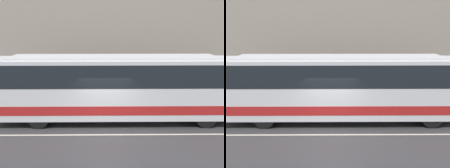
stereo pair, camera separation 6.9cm
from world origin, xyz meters
TOP-DOWN VIEW (x-y plane):
  - ground_plane at (0.00, 0.00)m, footprint 60.00×60.00m
  - sidewalk at (0.00, 5.56)m, footprint 60.00×3.11m
  - building_facade at (0.00, 7.25)m, footprint 60.00×0.35m
  - lane_stripe at (0.00, 0.00)m, footprint 54.00×0.14m
  - transit_bus at (0.44, 2.08)m, footprint 12.16×2.59m

SIDE VIEW (x-z plane):
  - ground_plane at x=0.00m, z-range 0.00..0.00m
  - lane_stripe at x=0.00m, z-range 0.00..0.01m
  - sidewalk at x=0.00m, z-range 0.00..0.15m
  - transit_bus at x=0.44m, z-range 0.22..3.61m
  - building_facade at x=0.00m, z-range -0.16..9.04m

